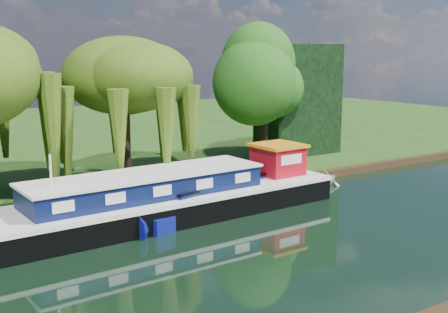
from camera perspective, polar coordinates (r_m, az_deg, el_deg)
ground at (r=20.85m, az=-7.75°, el=-11.70°), size 120.00×120.00×0.00m
dutch_barge at (r=27.10m, az=-5.64°, el=-4.27°), size 18.46×4.95×3.86m
narrowboat at (r=28.85m, az=0.27°, el=-4.08°), size 11.27×4.72×1.63m
white_cruiser at (r=34.44m, az=10.33°, el=-2.83°), size 2.39×2.19×1.05m
willow_right at (r=31.61m, az=-10.26°, el=6.81°), size 6.13×6.13×7.47m
tree_far_right at (r=37.86m, az=4.12°, el=7.66°), size 4.91×4.91×8.03m
conifer_hedge at (r=41.75m, az=7.55°, el=5.76°), size 6.00×3.00×8.00m
lamppost at (r=29.81m, az=-15.75°, el=-0.38°), size 0.36×0.36×2.56m
mooring_posts at (r=27.88m, az=-16.24°, el=-4.24°), size 19.16×0.16×1.00m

